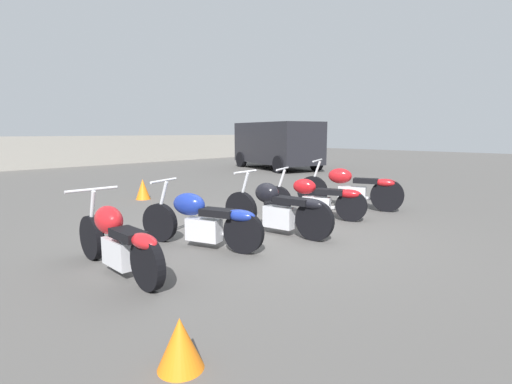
% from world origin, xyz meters
% --- Properties ---
extents(ground_plane, '(60.00, 60.00, 0.00)m').
position_xyz_m(ground_plane, '(0.00, 0.00, 0.00)').
color(ground_plane, '#514F4C').
extents(fence_back, '(40.00, 0.04, 1.44)m').
position_xyz_m(fence_back, '(0.00, 14.83, 0.72)').
color(fence_back, '#9E998E').
rests_on(fence_back, ground_plane).
extents(motorcycle_slot_0, '(0.65, 2.01, 0.94)m').
position_xyz_m(motorcycle_slot_0, '(-2.60, -0.07, 0.40)').
color(motorcycle_slot_0, black).
rests_on(motorcycle_slot_0, ground_plane).
extents(motorcycle_slot_1, '(0.84, 1.92, 0.95)m').
position_xyz_m(motorcycle_slot_1, '(-1.25, 0.08, 0.41)').
color(motorcycle_slot_1, black).
rests_on(motorcycle_slot_1, ground_plane).
extents(motorcycle_slot_2, '(0.59, 2.03, 0.99)m').
position_xyz_m(motorcycle_slot_2, '(0.07, -0.21, 0.42)').
color(motorcycle_slot_2, black).
rests_on(motorcycle_slot_2, ground_plane).
extents(motorcycle_slot_3, '(0.90, 1.95, 0.94)m').
position_xyz_m(motorcycle_slot_3, '(1.48, 0.04, 0.39)').
color(motorcycle_slot_3, black).
rests_on(motorcycle_slot_3, ground_plane).
extents(motorcycle_slot_4, '(1.03, 2.14, 1.04)m').
position_xyz_m(motorcycle_slot_4, '(2.75, 0.05, 0.45)').
color(motorcycle_slot_4, black).
rests_on(motorcycle_slot_4, ground_plane).
extents(parked_van, '(3.19, 4.87, 2.04)m').
position_xyz_m(parked_van, '(8.76, 7.29, 1.14)').
color(parked_van, black).
rests_on(parked_van, ground_plane).
extents(traffic_cone_near, '(0.35, 0.35, 0.50)m').
position_xyz_m(traffic_cone_near, '(0.34, 4.35, 0.25)').
color(traffic_cone_near, orange).
rests_on(traffic_cone_near, ground_plane).
extents(traffic_cone_far, '(0.33, 0.33, 0.37)m').
position_xyz_m(traffic_cone_far, '(-3.22, -2.14, 0.19)').
color(traffic_cone_far, orange).
rests_on(traffic_cone_far, ground_plane).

